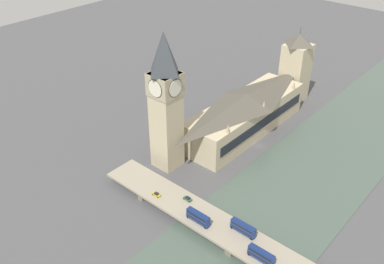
{
  "coord_description": "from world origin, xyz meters",
  "views": [
    {
      "loc": [
        -100.14,
        171.37,
        131.51
      ],
      "look_at": [
        19.73,
        33.3,
        16.78
      ],
      "focal_mm": 40.0,
      "sensor_mm": 36.0,
      "label": 1
    }
  ],
  "objects_px": {
    "double_decker_bus_lead": "(261,255)",
    "double_decker_bus_mid": "(243,228)",
    "car_northbound_lead": "(188,199)",
    "road_bridge": "(238,239)",
    "double_decker_bus_rear": "(198,217)",
    "clock_tower": "(166,100)",
    "car_southbound_lead": "(156,194)",
    "victoria_tower": "(296,67)",
    "parliament_hall": "(246,113)"
  },
  "relations": [
    {
      "from": "clock_tower",
      "to": "car_northbound_lead",
      "type": "xyz_separation_m",
      "value": [
        -30.25,
        18.78,
        -31.52
      ]
    },
    {
      "from": "victoria_tower",
      "to": "double_decker_bus_lead",
      "type": "bearing_deg",
      "value": 115.14
    },
    {
      "from": "parliament_hall",
      "to": "victoria_tower",
      "type": "relative_size",
      "value": 1.77
    },
    {
      "from": "double_decker_bus_lead",
      "to": "car_northbound_lead",
      "type": "xyz_separation_m",
      "value": [
        43.22,
        -7.34,
        -1.94
      ]
    },
    {
      "from": "road_bridge",
      "to": "double_decker_bus_rear",
      "type": "xyz_separation_m",
      "value": [
        17.69,
        3.97,
        3.71
      ]
    },
    {
      "from": "double_decker_bus_rear",
      "to": "car_southbound_lead",
      "type": "relative_size",
      "value": 2.75
    },
    {
      "from": "victoria_tower",
      "to": "double_decker_bus_rear",
      "type": "relative_size",
      "value": 4.25
    },
    {
      "from": "double_decker_bus_lead",
      "to": "car_southbound_lead",
      "type": "distance_m",
      "value": 55.88
    },
    {
      "from": "double_decker_bus_lead",
      "to": "car_southbound_lead",
      "type": "relative_size",
      "value": 2.68
    },
    {
      "from": "road_bridge",
      "to": "double_decker_bus_mid",
      "type": "relative_size",
      "value": 12.67
    },
    {
      "from": "victoria_tower",
      "to": "double_decker_bus_mid",
      "type": "height_order",
      "value": "victoria_tower"
    },
    {
      "from": "car_southbound_lead",
      "to": "double_decker_bus_mid",
      "type": "bearing_deg",
      "value": -171.0
    },
    {
      "from": "double_decker_bus_mid",
      "to": "car_northbound_lead",
      "type": "xyz_separation_m",
      "value": [
        29.97,
        -0.21,
        -1.9
      ]
    },
    {
      "from": "parliament_hall",
      "to": "road_bridge",
      "type": "distance_m",
      "value": 89.9
    },
    {
      "from": "clock_tower",
      "to": "double_decker_bus_mid",
      "type": "xyz_separation_m",
      "value": [
        -60.22,
        18.99,
        -29.62
      ]
    },
    {
      "from": "parliament_hall",
      "to": "car_southbound_lead",
      "type": "distance_m",
      "value": 78.89
    },
    {
      "from": "parliament_hall",
      "to": "car_southbound_lead",
      "type": "relative_size",
      "value": 20.73
    },
    {
      "from": "victoria_tower",
      "to": "double_decker_bus_rear",
      "type": "height_order",
      "value": "victoria_tower"
    },
    {
      "from": "double_decker_bus_rear",
      "to": "car_northbound_lead",
      "type": "xyz_separation_m",
      "value": [
        12.37,
        -7.4,
        -1.98
      ]
    },
    {
      "from": "double_decker_bus_mid",
      "to": "road_bridge",
      "type": "bearing_deg",
      "value": 91.59
    },
    {
      "from": "road_bridge",
      "to": "double_decker_bus_rear",
      "type": "relative_size",
      "value": 12.72
    },
    {
      "from": "double_decker_bus_lead",
      "to": "double_decker_bus_mid",
      "type": "distance_m",
      "value": 15.06
    },
    {
      "from": "double_decker_bus_mid",
      "to": "double_decker_bus_rear",
      "type": "xyz_separation_m",
      "value": [
        17.6,
        7.19,
        0.09
      ]
    },
    {
      "from": "road_bridge",
      "to": "double_decker_bus_lead",
      "type": "relative_size",
      "value": 13.08
    },
    {
      "from": "road_bridge",
      "to": "double_decker_bus_rear",
      "type": "height_order",
      "value": "double_decker_bus_rear"
    },
    {
      "from": "road_bridge",
      "to": "car_northbound_lead",
      "type": "xyz_separation_m",
      "value": [
        30.06,
        -3.43,
        1.73
      ]
    },
    {
      "from": "clock_tower",
      "to": "road_bridge",
      "type": "distance_m",
      "value": 72.36
    },
    {
      "from": "double_decker_bus_rear",
      "to": "clock_tower",
      "type": "bearing_deg",
      "value": -31.56
    },
    {
      "from": "road_bridge",
      "to": "clock_tower",
      "type": "bearing_deg",
      "value": -20.21
    },
    {
      "from": "victoria_tower",
      "to": "road_bridge",
      "type": "xyz_separation_m",
      "value": [
        -49.23,
        129.06,
        -17.88
      ]
    },
    {
      "from": "road_bridge",
      "to": "double_decker_bus_rear",
      "type": "bearing_deg",
      "value": 12.65
    },
    {
      "from": "double_decker_bus_lead",
      "to": "double_decker_bus_rear",
      "type": "bearing_deg",
      "value": 0.1
    },
    {
      "from": "parliament_hall",
      "to": "double_decker_bus_lead",
      "type": "height_order",
      "value": "parliament_hall"
    },
    {
      "from": "clock_tower",
      "to": "car_southbound_lead",
      "type": "distance_m",
      "value": 44.37
    },
    {
      "from": "clock_tower",
      "to": "car_southbound_lead",
      "type": "height_order",
      "value": "clock_tower"
    },
    {
      "from": "victoria_tower",
      "to": "double_decker_bus_rear",
      "type": "distance_m",
      "value": 137.45
    },
    {
      "from": "clock_tower",
      "to": "victoria_tower",
      "type": "height_order",
      "value": "clock_tower"
    },
    {
      "from": "double_decker_bus_lead",
      "to": "car_southbound_lead",
      "type": "xyz_separation_m",
      "value": [
        55.84,
        -0.39,
        -1.98
      ]
    },
    {
      "from": "victoria_tower",
      "to": "road_bridge",
      "type": "distance_m",
      "value": 139.28
    },
    {
      "from": "parliament_hall",
      "to": "car_southbound_lead",
      "type": "bearing_deg",
      "value": 94.74
    },
    {
      "from": "victoria_tower",
      "to": "double_decker_bus_mid",
      "type": "xyz_separation_m",
      "value": [
        -49.14,
        125.83,
        -14.26
      ]
    },
    {
      "from": "parliament_hall",
      "to": "road_bridge",
      "type": "bearing_deg",
      "value": 123.3
    },
    {
      "from": "double_decker_bus_mid",
      "to": "car_northbound_lead",
      "type": "bearing_deg",
      "value": -0.4
    },
    {
      "from": "clock_tower",
      "to": "double_decker_bus_rear",
      "type": "bearing_deg",
      "value": 148.44
    },
    {
      "from": "parliament_hall",
      "to": "double_decker_bus_mid",
      "type": "relative_size",
      "value": 7.5
    },
    {
      "from": "double_decker_bus_lead",
      "to": "double_decker_bus_mid",
      "type": "height_order",
      "value": "double_decker_bus_lead"
    },
    {
      "from": "road_bridge",
      "to": "double_decker_bus_lead",
      "type": "bearing_deg",
      "value": 163.44
    },
    {
      "from": "road_bridge",
      "to": "double_decker_bus_mid",
      "type": "xyz_separation_m",
      "value": [
        0.09,
        -3.22,
        3.63
      ]
    },
    {
      "from": "victoria_tower",
      "to": "car_northbound_lead",
      "type": "distance_m",
      "value": 128.11
    },
    {
      "from": "double_decker_bus_lead",
      "to": "double_decker_bus_mid",
      "type": "relative_size",
      "value": 0.97
    }
  ]
}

